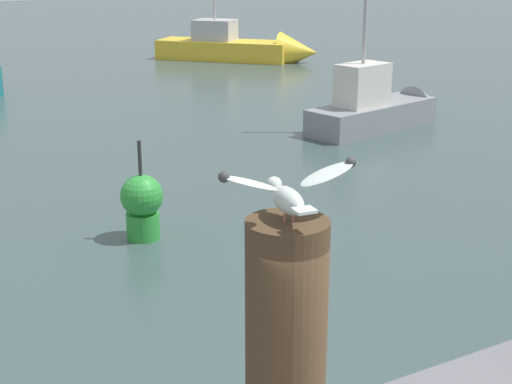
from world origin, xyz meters
TOP-DOWN VIEW (x-y plane):
  - mooring_post at (-1.09, -0.26)m, footprint 0.34×0.34m
  - seagull at (-1.09, -0.26)m, footprint 0.57×0.39m
  - boat_yellow at (10.28, 20.73)m, footprint 4.91×5.13m
  - boat_grey at (7.77, 9.96)m, footprint 4.03×1.79m
  - channel_buoy at (0.76, 6.23)m, footprint 0.56×0.56m

SIDE VIEW (x-z plane):
  - boat_yellow at x=10.28m, z-range -1.97..2.85m
  - boat_grey at x=7.77m, z-range -1.79..2.68m
  - channel_buoy at x=0.76m, z-range -0.19..1.14m
  - mooring_post at x=-1.09m, z-range 1.50..2.60m
  - seagull at x=-1.09m, z-range 2.61..2.84m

